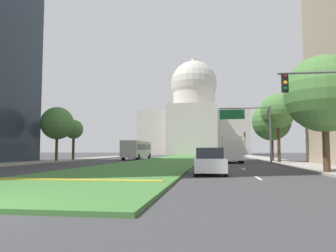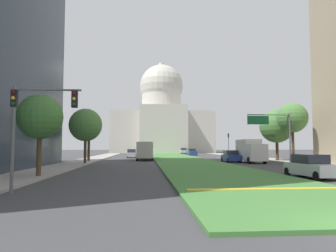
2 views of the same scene
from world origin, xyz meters
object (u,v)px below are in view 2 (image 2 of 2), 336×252
at_px(sedan_far_horizon, 192,152).
at_px(city_bus, 145,149).
at_px(traffic_light_far_right, 228,141).
at_px(street_tree_left_near, 40,117).
at_px(street_tree_left_mid, 86,125).
at_px(box_truck_delivery, 250,151).
at_px(capitol_building, 162,119).
at_px(sedan_midblock, 231,157).
at_px(overhead_guide_sign, 274,128).
at_px(sedan_distant, 131,154).
at_px(street_tree_left_far, 89,131).
at_px(traffic_light_near_left, 32,115).
at_px(sedan_very_far, 184,151).
at_px(street_tree_right_far, 277,126).
at_px(street_tree_right_mid, 292,118).
at_px(sedan_lead_stopped, 312,167).

relative_size(sedan_far_horizon, city_bus, 0.42).
bearing_deg(traffic_light_far_right, street_tree_left_near, -121.35).
distance_m(street_tree_left_mid, box_truck_delivery, 22.28).
bearing_deg(capitol_building, sedan_far_horizon, -79.73).
height_order(street_tree_left_mid, sedan_midblock, street_tree_left_mid).
relative_size(traffic_light_far_right, overhead_guide_sign, 0.80).
bearing_deg(sedan_distant, box_truck_delivery, -49.24).
height_order(street_tree_left_far, sedan_midblock, street_tree_left_far).
bearing_deg(street_tree_left_far, traffic_light_near_left, -85.00).
relative_size(traffic_light_far_right, sedan_very_far, 1.24).
relative_size(street_tree_right_far, sedan_midblock, 1.81).
xyz_separation_m(sedan_midblock, sedan_very_far, (-0.46, 48.81, 0.01)).
bearing_deg(street_tree_left_mid, street_tree_right_far, 11.04).
distance_m(capitol_building, street_tree_right_mid, 68.88).
bearing_deg(sedan_far_horizon, city_bus, -116.40).
distance_m(traffic_light_near_left, street_tree_right_mid, 35.02).
bearing_deg(traffic_light_near_left, street_tree_right_mid, 43.52).
distance_m(capitol_building, sedan_distant, 47.97).
height_order(capitol_building, sedan_distant, capitol_building).
distance_m(sedan_lead_stopped, sedan_distant, 42.00).
distance_m(sedan_midblock, sedan_very_far, 48.81).
height_order(street_tree_left_near, sedan_far_horizon, street_tree_left_near).
height_order(traffic_light_near_left, sedan_lead_stopped, traffic_light_near_left).
bearing_deg(street_tree_right_far, sedan_far_horizon, 105.01).
distance_m(street_tree_left_mid, sedan_far_horizon, 40.91).
bearing_deg(box_truck_delivery, street_tree_left_mid, -175.56).
distance_m(street_tree_left_near, street_tree_right_mid, 32.08).
distance_m(sedan_lead_stopped, sedan_far_horizon, 53.77).
relative_size(street_tree_left_near, sedan_distant, 1.41).
distance_m(overhead_guide_sign, sedan_very_far, 54.48).
relative_size(capitol_building, street_tree_left_far, 5.70).
bearing_deg(city_bus, sedan_very_far, 73.60).
bearing_deg(sedan_midblock, street_tree_right_far, 10.76).
xyz_separation_m(sedan_very_far, city_bus, (-11.90, -40.41, 0.98)).
xyz_separation_m(traffic_light_far_right, sedan_distant, (-20.99, -4.97, -2.52)).
xyz_separation_m(sedan_very_far, box_truck_delivery, (2.57, -51.01, 0.88)).
bearing_deg(sedan_distant, sedan_very_far, 65.10).
height_order(street_tree_right_far, box_truck_delivery, street_tree_right_far).
height_order(sedan_lead_stopped, sedan_midblock, sedan_lead_stopped).
distance_m(traffic_light_near_left, street_tree_right_far, 38.81).
distance_m(street_tree_left_near, street_tree_left_far, 22.97).
xyz_separation_m(traffic_light_far_right, street_tree_left_near, (-26.09, -42.83, 1.08)).
relative_size(street_tree_left_mid, street_tree_right_mid, 0.87).
distance_m(traffic_light_far_right, street_tree_left_mid, 37.07).
bearing_deg(capitol_building, street_tree_left_mid, -101.32).
bearing_deg(sedan_far_horizon, street_tree_left_far, -124.26).
height_order(street_tree_right_mid, sedan_lead_stopped, street_tree_right_mid).
distance_m(street_tree_right_far, box_truck_delivery, 7.47).
bearing_deg(street_tree_left_mid, traffic_light_near_left, -85.39).
distance_m(street_tree_left_near, sedan_very_far, 71.89).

